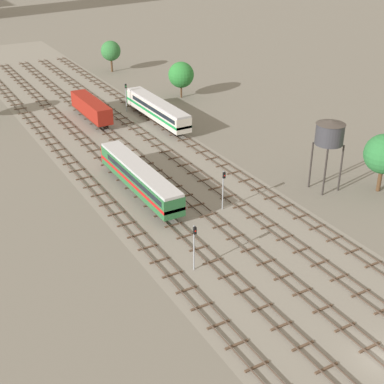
{
  "coord_description": "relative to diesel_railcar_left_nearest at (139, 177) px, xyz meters",
  "views": [
    {
      "loc": [
        -31.3,
        -22.45,
        33.52
      ],
      "look_at": [
        0.0,
        32.6,
        1.5
      ],
      "focal_mm": 51.37,
      "sensor_mm": 36.0,
      "label": 1
    }
  ],
  "objects": [
    {
      "name": "ground_plane",
      "position": [
        4.9,
        17.95,
        -2.6
      ],
      "size": [
        480.0,
        480.0,
        0.0
      ],
      "primitive_type": "plane",
      "color": "slate"
    },
    {
      "name": "track_far_left",
      "position": [
        -4.9,
        18.95,
        -2.46
      ],
      "size": [
        2.4,
        126.0,
        0.29
      ],
      "color": "#47382D",
      "rests_on": "ground"
    },
    {
      "name": "water_tower",
      "position": [
        22.52,
        -10.87,
        5.49
      ],
      "size": [
        3.91,
        3.91,
        9.86
      ],
      "color": "#2D2826",
      "rests_on": "ground"
    },
    {
      "name": "lineside_tree_1",
      "position": [
        25.78,
        35.71,
        2.1
      ],
      "size": [
        5.2,
        5.2,
        7.31
      ],
      "color": "#4C331E",
      "rests_on": "ground"
    },
    {
      "name": "signal_post_mid",
      "position": [
        -2.45,
        -18.85,
        0.83
      ],
      "size": [
        0.28,
        0.47,
        5.39
      ],
      "color": "gray",
      "rests_on": "ground"
    },
    {
      "name": "track_left",
      "position": [
        0.0,
        18.95,
        -2.46
      ],
      "size": [
        2.4,
        126.0,
        0.29
      ],
      "color": "#47382D",
      "rests_on": "ground"
    },
    {
      "name": "signal_post_nearest",
      "position": [
        7.35,
        -9.06,
        0.8
      ],
      "size": [
        0.28,
        0.47,
        5.34
      ],
      "color": "gray",
      "rests_on": "ground"
    },
    {
      "name": "track_centre_left",
      "position": [
        4.9,
        18.95,
        -2.46
      ],
      "size": [
        2.4,
        126.0,
        0.29
      ],
      "color": "#47382D",
      "rests_on": "ground"
    },
    {
      "name": "ballast_bed",
      "position": [
        4.9,
        17.95,
        -2.59
      ],
      "size": [
        23.59,
        176.0,
        0.01
      ],
      "primitive_type": "cube",
      "color": "gray",
      "rests_on": "ground"
    },
    {
      "name": "freight_boxcar_centre_left_mid",
      "position": [
        4.9,
        31.44,
        -0.15
      ],
      "size": [
        2.87,
        14.0,
        3.6
      ],
      "color": "maroon",
      "rests_on": "ground"
    },
    {
      "name": "lineside_tree_0",
      "position": [
        28.57,
        -15.02,
        2.79
      ],
      "size": [
        5.33,
        5.33,
        8.08
      ],
      "color": "#4C331E",
      "rests_on": "ground"
    },
    {
      "name": "diesel_railcar_centre_right_near",
      "position": [
        14.69,
        24.3,
        0.0
      ],
      "size": [
        2.96,
        20.5,
        3.8
      ],
      "color": "beige",
      "rests_on": "ground"
    },
    {
      "name": "lineside_tree_3",
      "position": [
        21.32,
        62.14,
        2.34
      ],
      "size": [
        4.64,
        4.64,
        7.28
      ],
      "color": "#4C331E",
      "rests_on": "ground"
    },
    {
      "name": "diesel_railcar_left_nearest",
      "position": [
        0.0,
        0.0,
        0.0
      ],
      "size": [
        2.96,
        20.5,
        3.8
      ],
      "color": "#286638",
      "rests_on": "ground"
    },
    {
      "name": "signal_post_near",
      "position": [
        12.25,
        32.55,
        0.95
      ],
      "size": [
        0.28,
        0.47,
        5.6
      ],
      "color": "gray",
      "rests_on": "ground"
    },
    {
      "name": "track_centre_right",
      "position": [
        14.69,
        18.95,
        -2.46
      ],
      "size": [
        2.4,
        126.0,
        0.29
      ],
      "color": "#47382D",
      "rests_on": "ground"
    },
    {
      "name": "track_centre",
      "position": [
        9.8,
        18.95,
        -2.46
      ],
      "size": [
        2.4,
        126.0,
        0.29
      ],
      "color": "#47382D",
      "rests_on": "ground"
    }
  ]
}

